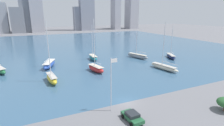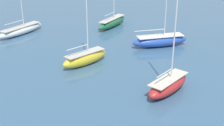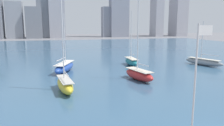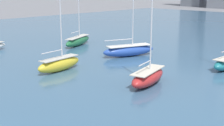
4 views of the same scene
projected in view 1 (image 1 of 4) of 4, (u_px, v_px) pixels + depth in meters
name	position (u px, v px, depth m)	size (l,w,h in m)	color
ground_plane	(127.00, 102.00, 35.49)	(500.00, 500.00, 0.00)	slate
harbor_water	(66.00, 47.00, 96.98)	(180.00, 140.00, 0.00)	#385B7A
flag_pole	(111.00, 83.00, 30.89)	(1.24, 0.14, 10.07)	silver
distant_city_skyline	(55.00, 8.00, 183.06)	(196.15, 21.78, 70.76)	slate
sailboat_teal	(93.00, 57.00, 68.64)	(2.60, 7.66, 13.52)	#1E757F
sailboat_red	(96.00, 68.00, 54.34)	(4.12, 8.14, 16.05)	#B72828
sailboat_yellow	(52.00, 78.00, 45.76)	(2.89, 8.07, 16.28)	yellow
sailboat_cream	(164.00, 67.00, 56.37)	(4.09, 10.91, 15.06)	beige
sailboat_navy	(171.00, 56.00, 71.55)	(5.42, 8.64, 13.08)	#19234C
sailboat_gray	(137.00, 56.00, 71.46)	(5.31, 10.20, 10.97)	gray
sailboat_blue	(49.00, 64.00, 58.96)	(6.00, 10.19, 12.45)	#284CA8
parked_sedan_green	(132.00, 116.00, 29.10)	(2.53, 4.38, 1.52)	#235B38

